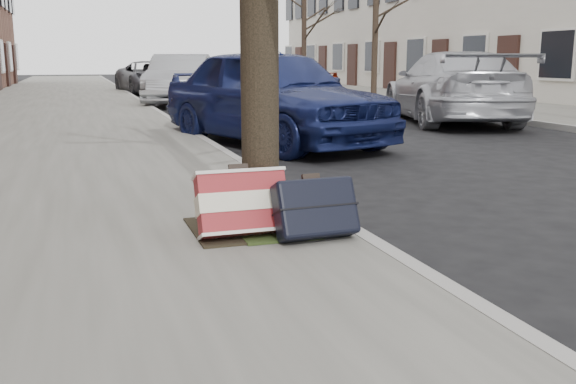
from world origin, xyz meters
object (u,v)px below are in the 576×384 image
object	(u,v)px
suitcase_navy	(315,208)
car_near_mid	(181,80)
suitcase_red	(242,204)
car_near_front	(273,95)

from	to	relation	value
suitcase_navy	car_near_mid	bearing A→B (deg)	81.35
suitcase_red	car_near_front	bearing A→B (deg)	70.77
suitcase_red	suitcase_navy	distance (m)	0.52
suitcase_navy	suitcase_red	bearing A→B (deg)	152.42
car_near_mid	car_near_front	bearing A→B (deg)	-73.66
car_near_front	car_near_mid	bearing A→B (deg)	71.52
suitcase_navy	car_near_mid	world-z (taller)	car_near_mid
suitcase_red	suitcase_navy	xyz separation A→B (m)	(0.47, -0.22, -0.02)
car_near_front	suitcase_red	bearing A→B (deg)	-127.25
suitcase_red	suitcase_navy	bearing A→B (deg)	-24.76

